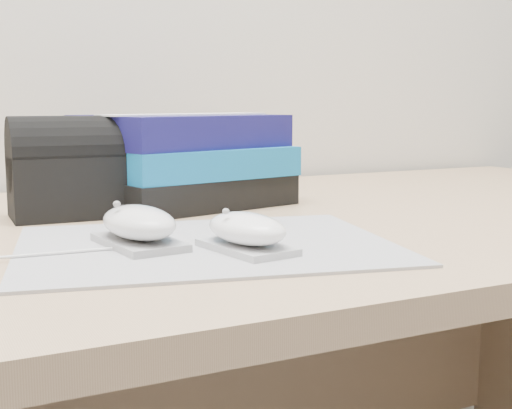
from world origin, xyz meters
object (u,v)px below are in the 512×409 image
desk (238,372)px  book_stack (183,160)px  mouse_rear (139,226)px  mouse_front (247,232)px  pouch (65,168)px

desk → book_stack: bearing=120.3°
mouse_rear → book_stack: (0.15, 0.28, 0.04)m
mouse_front → pouch: pouch is taller
mouse_front → book_stack: bearing=79.1°
mouse_front → pouch: size_ratio=0.79×
mouse_front → book_stack: size_ratio=0.37×
mouse_rear → mouse_front: size_ratio=1.07×
book_stack → pouch: same height
mouse_rear → book_stack: bearing=61.0°
desk → pouch: pouch is taller
mouse_rear → mouse_front: bearing=-38.5°
desk → mouse_front: bearing=-113.4°
pouch → mouse_rear: bearing=-84.6°
mouse_rear → book_stack: book_stack is taller
desk → mouse_front: size_ratio=14.41×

